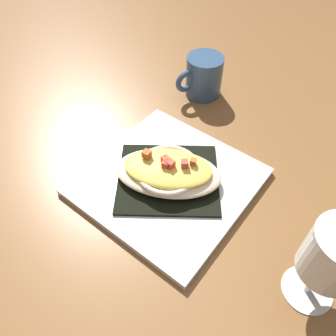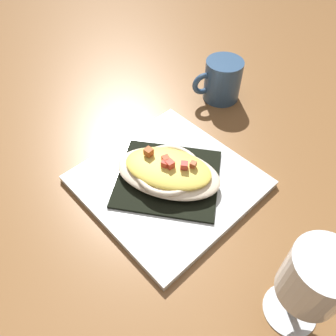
{
  "view_description": "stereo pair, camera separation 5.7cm",
  "coord_description": "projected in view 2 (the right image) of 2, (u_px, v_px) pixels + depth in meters",
  "views": [
    {
      "loc": [
        0.28,
        -0.25,
        0.47
      ],
      "look_at": [
        0.0,
        0.0,
        0.04
      ],
      "focal_mm": 35.35,
      "sensor_mm": 36.0,
      "label": 1
    },
    {
      "loc": [
        0.31,
        -0.2,
        0.47
      ],
      "look_at": [
        0.0,
        0.0,
        0.04
      ],
      "focal_mm": 35.35,
      "sensor_mm": 36.0,
      "label": 2
    }
  ],
  "objects": [
    {
      "name": "folded_napkin",
      "position": [
        168.0,
        178.0,
        0.59
      ],
      "size": [
        0.24,
        0.24,
        0.01
      ],
      "primitive_type": "cube",
      "rotation": [
        0.0,
        0.0,
        0.83
      ],
      "color": "black",
      "rests_on": "square_plate"
    },
    {
      "name": "square_plate",
      "position": [
        168.0,
        181.0,
        0.6
      ],
      "size": [
        0.33,
        0.33,
        0.01
      ],
      "primitive_type": "cube",
      "rotation": [
        0.0,
        0.0,
        0.19
      ],
      "color": "white",
      "rests_on": "ground_plane"
    },
    {
      "name": "ground_plane",
      "position": [
        168.0,
        184.0,
        0.6
      ],
      "size": [
        2.6,
        2.6,
        0.0
      ],
      "primitive_type": "plane",
      "color": "brown"
    },
    {
      "name": "gratin_dish",
      "position": [
        168.0,
        171.0,
        0.57
      ],
      "size": [
        0.21,
        0.2,
        0.05
      ],
      "color": "#F1E0C1",
      "rests_on": "folded_napkin"
    },
    {
      "name": "stemmed_glass",
      "position": [
        314.0,
        281.0,
        0.38
      ],
      "size": [
        0.08,
        0.08,
        0.15
      ],
      "color": "white",
      "rests_on": "ground_plane"
    },
    {
      "name": "coffee_mug",
      "position": [
        222.0,
        82.0,
        0.74
      ],
      "size": [
        0.08,
        0.11,
        0.09
      ],
      "color": "#314F73",
      "rests_on": "ground_plane"
    }
  ]
}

